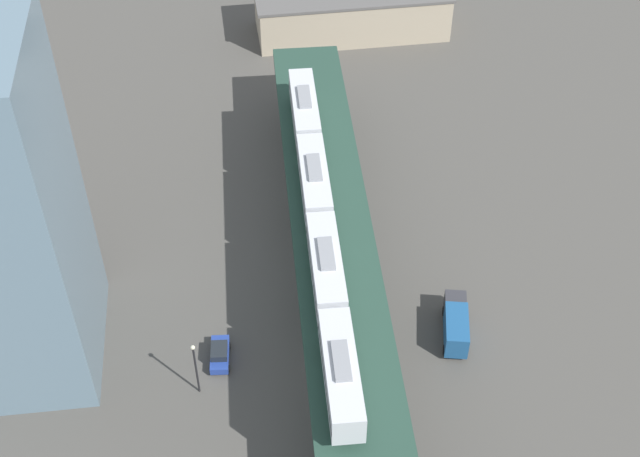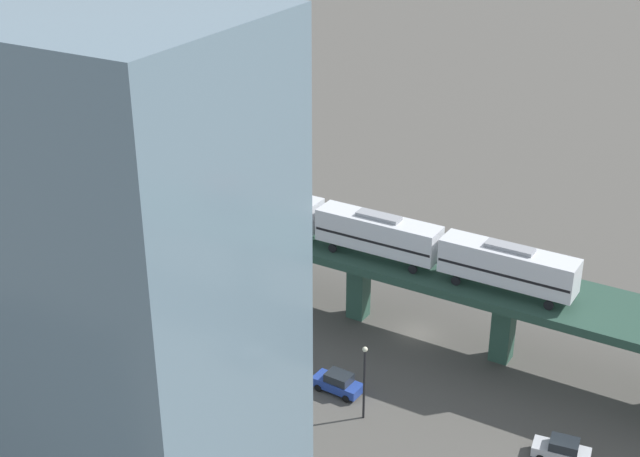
# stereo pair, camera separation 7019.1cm
# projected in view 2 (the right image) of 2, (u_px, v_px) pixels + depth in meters

# --- Properties ---
(ground_plane) EXTENTS (400.00, 400.00, 0.00)m
(ground_plane) POSITION_uv_depth(u_px,v_px,m) (417.00, 333.00, 86.28)
(ground_plane) COLOR #4C4944
(elevated_viaduct) EXTENTS (10.72, 92.18, 7.86)m
(elevated_viaduct) POSITION_uv_depth(u_px,v_px,m) (422.00, 272.00, 83.33)
(elevated_viaduct) COLOR #244135
(elevated_viaduct) RESTS_ON ground
(subway_train) EXTENTS (4.09, 49.85, 4.45)m
(subway_train) POSITION_uv_depth(u_px,v_px,m) (320.00, 219.00, 85.47)
(subway_train) COLOR silver
(subway_train) RESTS_ON elevated_viaduct
(street_car_silver) EXTENTS (2.39, 4.59, 1.89)m
(street_car_silver) POSITION_uv_depth(u_px,v_px,m) (562.00, 450.00, 69.09)
(street_car_silver) COLOR #B7BABF
(street_car_silver) RESTS_ON ground
(street_car_blue) EXTENTS (2.20, 4.52, 1.89)m
(street_car_blue) POSITION_uv_depth(u_px,v_px,m) (338.00, 383.00, 77.21)
(street_car_blue) COLOR #233D93
(street_car_blue) RESTS_ON ground
(delivery_truck) EXTENTS (3.63, 7.50, 3.20)m
(delivery_truck) POSITION_uv_depth(u_px,v_px,m) (441.00, 263.00, 95.95)
(delivery_truck) COLOR #333338
(delivery_truck) RESTS_ON ground
(street_lamp) EXTENTS (0.44, 0.44, 6.94)m
(street_lamp) POSITION_uv_depth(u_px,v_px,m) (364.00, 376.00, 72.56)
(street_lamp) COLOR black
(street_lamp) RESTS_ON ground
(warehouse_building) EXTENTS (28.81, 10.91, 6.80)m
(warehouse_building) POSITION_uv_depth(u_px,v_px,m) (26.00, 158.00, 120.13)
(warehouse_building) COLOR tan
(warehouse_building) RESTS_ON ground
(office_tower) EXTENTS (16.00, 16.00, 36.00)m
(office_tower) POSITION_uv_depth(u_px,v_px,m) (140.00, 299.00, 56.09)
(office_tower) COLOR slate
(office_tower) RESTS_ON ground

